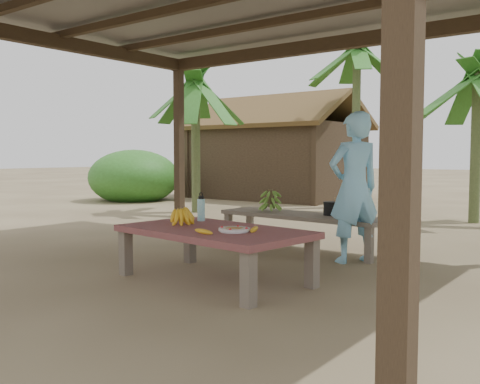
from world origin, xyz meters
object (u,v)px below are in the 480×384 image
Objects in this scene: ripe_banana_bunch at (179,215)px; cooking_pot at (331,209)px; water_flask at (201,209)px; work_table at (214,235)px; plate at (234,230)px; woman at (354,188)px; bench at (302,218)px.

ripe_banana_bunch is 1.56× the size of cooking_pot.
work_table is at bearing -36.96° from water_flask.
plate is 2.09m from cooking_pot.
ripe_banana_bunch is 0.32m from water_flask.
plate is at bearing 21.07° from woman.
water_flask is at bearing 88.17° from ripe_banana_bunch.
cooking_pot is (0.36, 0.08, 0.13)m from bench.
plate reaches higher than bench.
water_flask is (-0.47, 0.35, 0.19)m from work_table.
cooking_pot is 0.71m from woman.
water_flask is (-0.76, 0.42, 0.11)m from plate.
water_flask is 1.61× the size of cooking_pot.
work_table is at bearing -94.64° from cooking_pot.
plate is at bearing -6.12° from work_table.
cooking_pot is (0.64, 1.67, -0.10)m from water_flask.
bench is at bearing 103.46° from plate.
bench is 0.39m from cooking_pot.
cooking_pot is at bearing 91.52° from work_table.
plate is (0.29, -0.06, 0.08)m from work_table.
plate is (0.48, -2.01, 0.12)m from bench.
work_table reaches higher than bench.
plate is 0.17× the size of woman.
water_flask reaches higher than work_table.
work_table is at bearing -4.66° from ripe_banana_bunch.
cooking_pot is (0.16, 2.02, 0.09)m from work_table.
cooking_pot reaches higher than bench.
plate is 0.87m from water_flask.
bench is 1.02m from woman.
work_table is 2.03m from cooking_pot.
ripe_banana_bunch is 2.09m from cooking_pot.
bench is 1.35× the size of woman.
woman reaches higher than ripe_banana_bunch.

